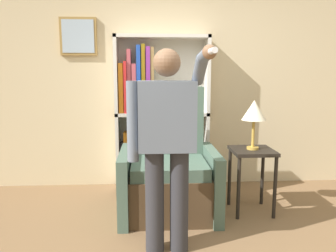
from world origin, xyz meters
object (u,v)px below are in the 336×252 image
object	(u,v)px
side_table	(252,161)
table_lamp	(254,112)
bookcase	(151,113)
person_standing	(167,139)
armchair	(168,174)

from	to	relation	value
side_table	table_lamp	size ratio (longest dim) A/B	1.32
bookcase	side_table	size ratio (longest dim) A/B	2.83
person_standing	side_table	size ratio (longest dim) A/B	2.43
bookcase	person_standing	distance (m)	1.56
armchair	person_standing	xyz separation A→B (m)	(-0.06, -0.80, 0.53)
bookcase	person_standing	world-z (taller)	bookcase
armchair	table_lamp	bearing A→B (deg)	-3.93
armchair	person_standing	world-z (taller)	person_standing
person_standing	side_table	world-z (taller)	person_standing
armchair	person_standing	bearing A→B (deg)	-94.29
armchair	side_table	bearing A→B (deg)	-3.93
person_standing	table_lamp	bearing A→B (deg)	38.68
armchair	side_table	size ratio (longest dim) A/B	1.94
person_standing	table_lamp	world-z (taller)	person_standing
side_table	bookcase	bearing A→B (deg)	142.12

